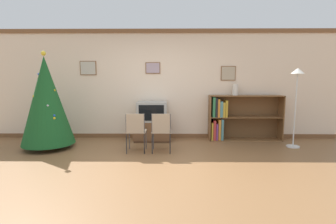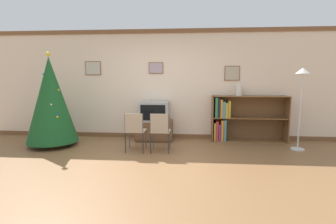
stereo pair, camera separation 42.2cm
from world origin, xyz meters
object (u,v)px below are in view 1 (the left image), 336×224
Objects in this scene: standing_lamp at (297,87)px; folding_chair_right at (161,130)px; television at (152,111)px; vase at (235,90)px; bookshelf at (232,118)px; tv_console at (152,131)px; folding_chair_left at (136,130)px; christmas_tree at (46,101)px.

folding_chair_right is at bearing -170.73° from standing_lamp.
vase is (2.02, 0.16, 0.52)m from television.
television is at bearing -176.57° from bookshelf.
standing_lamp is at bearing -9.99° from television.
standing_lamp is at bearing -10.04° from tv_console.
folding_chair_left is 0.46× the size of bookshelf.
standing_lamp reaches higher than tv_console.
tv_console is 1.07× the size of folding_chair_left.
vase is at bearing 4.41° from tv_console.
bookshelf is (4.18, 0.81, -0.49)m from christmas_tree.
standing_lamp reaches higher than television.
christmas_tree is 5.39m from standing_lamp.
christmas_tree is 4.28m from bookshelf.
folding_chair_left is 0.52m from folding_chair_right.
vase reaches higher than tv_console.
tv_console is at bearing 17.38° from christmas_tree.
standing_lamp reaches higher than folding_chair_right.
bookshelf is at bearing 10.96° from christmas_tree.
television reaches higher than tv_console.
folding_chair_right is (0.26, -1.04, 0.23)m from tv_console.
folding_chair_left reaches higher than tv_console.
christmas_tree is at bearing -168.66° from vase.
tv_console is 1.09m from folding_chair_right.
christmas_tree reaches higher than tv_console.
bookshelf reaches higher than folding_chair_right.
tv_console is at bearing 169.96° from standing_lamp.
television reaches higher than folding_chair_left.
television is 1.09m from folding_chair_left.
christmas_tree is at bearing 172.15° from folding_chair_right.
christmas_tree is at bearing 170.11° from folding_chair_left.
television is (-0.00, -0.00, 0.47)m from tv_console.
bookshelf is at bearing 3.43° from television.
standing_lamp is at bearing -29.27° from bookshelf.
tv_console is 0.51× the size of standing_lamp.
folding_chair_right reaches higher than tv_console.
bookshelf is (1.70, 1.15, 0.08)m from folding_chair_right.
folding_chair_left is 3.56m from standing_lamp.
bookshelf is at bearing 150.73° from standing_lamp.
folding_chair_left is 2.50m from bookshelf.
tv_console is 0.47m from television.
vase is (2.02, 0.16, 0.99)m from tv_console.
tv_console is 1.99m from bookshelf.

